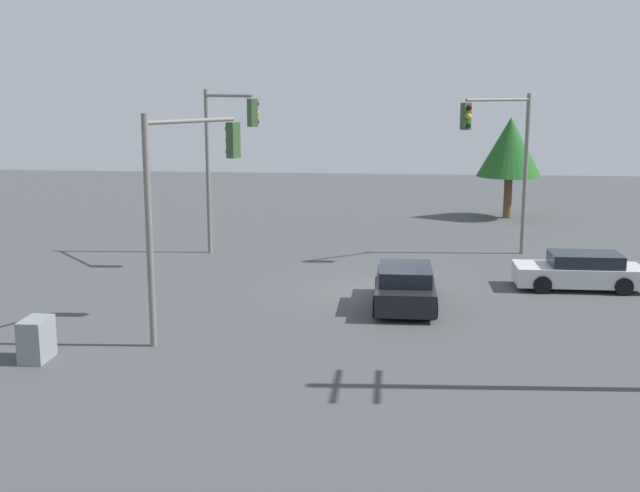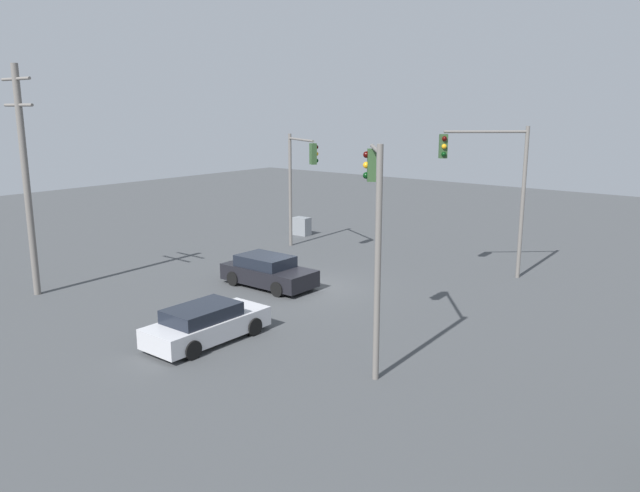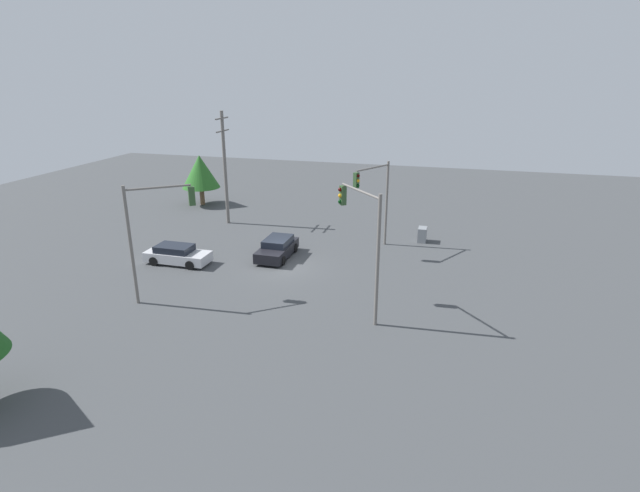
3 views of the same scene
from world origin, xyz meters
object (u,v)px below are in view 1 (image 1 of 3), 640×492
Objects in this scene: traffic_signal_main at (185,184)px; traffic_signal_aux at (503,147)px; sedan_silver at (580,271)px; traffic_signal_cross at (224,145)px; electrical_cabinet at (36,339)px; sedan_dark at (405,287)px.

traffic_signal_aux reaches higher than traffic_signal_main.
traffic_signal_main is at bearing 117.63° from sedan_silver.
traffic_signal_cross is at bearing 73.60° from sedan_silver.
electrical_cabinet is (14.37, -13.51, -4.03)m from traffic_signal_aux.
traffic_signal_cross is 1.02× the size of traffic_signal_aux.
sedan_silver is at bearing 74.51° from traffic_signal_aux.
sedan_silver is at bearing 32.43° from traffic_signal_cross.
traffic_signal_main reaches higher than electrical_cabinet.
traffic_signal_aux is 6.11× the size of electrical_cabinet.
electrical_cabinet is (2.68, -3.33, -3.75)m from traffic_signal_main.
traffic_signal_aux is at bearing -11.96° from traffic_signal_main.
sedan_silver reaches higher than electrical_cabinet.
sedan_dark is 0.62× the size of traffic_signal_cross.
sedan_dark is at bearing 115.80° from sedan_silver.
traffic_signal_cross is 13.91m from electrical_cabinet.
traffic_signal_cross is at bearing 136.64° from sedan_dark.
traffic_signal_main is 15.51m from traffic_signal_aux.
traffic_signal_main is 0.91× the size of traffic_signal_cross.
sedan_dark is at bearing 26.38° from traffic_signal_aux.
sedan_silver is 6.80m from sedan_dark.
traffic_signal_main is 10.48m from traffic_signal_cross.
traffic_signal_main is at bearing -150.62° from sedan_dark.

